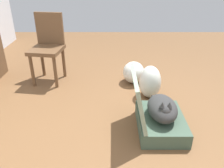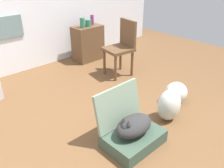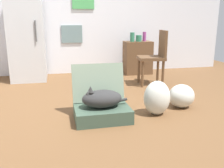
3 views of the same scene
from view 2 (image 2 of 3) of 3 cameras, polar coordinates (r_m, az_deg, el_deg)
ground_plane at (r=2.89m, az=-1.22°, el=-9.93°), size 7.68×7.68×0.00m
suitcase_base at (r=2.61m, az=5.13°, el=-12.87°), size 0.61×0.45×0.15m
suitcase_lid at (r=2.56m, az=1.50°, el=-5.34°), size 0.61×0.13×0.44m
cat at (r=2.50m, az=5.18°, el=-9.90°), size 0.52×0.28×0.24m
plastic_bag_white at (r=2.97m, az=13.52°, el=-4.91°), size 0.31×0.26×0.40m
plastic_bag_clear at (r=3.38m, az=15.08°, el=-2.02°), size 0.33×0.30×0.30m
side_table at (r=4.69m, az=-5.79°, el=9.72°), size 0.55×0.34×0.66m
vase_tall at (r=4.47m, az=-7.12°, el=14.35°), size 0.09×0.09×0.18m
vase_short at (r=4.68m, az=-4.80°, el=15.10°), size 0.07×0.07×0.19m
vase_round at (r=4.56m, az=-5.71°, el=14.33°), size 0.11×0.11×0.12m
chair at (r=3.97m, az=2.34°, el=9.08°), size 0.48×0.46×0.92m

